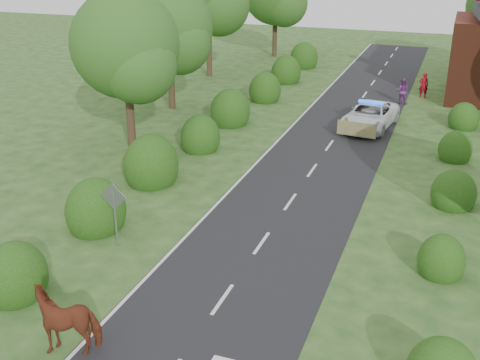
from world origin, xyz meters
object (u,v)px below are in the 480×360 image
at_px(road_sign, 114,205).
at_px(cow, 69,321).
at_px(pedestrian_red, 424,85).
at_px(police_van, 370,116).
at_px(pedestrian_purple, 402,91).

relative_size(road_sign, cow, 1.13).
height_order(cow, pedestrian_red, pedestrian_red).
height_order(police_van, pedestrian_red, pedestrian_red).
bearing_deg(pedestrian_red, cow, 65.21).
bearing_deg(pedestrian_purple, cow, 77.59).
distance_m(road_sign, cow, 5.92).
xyz_separation_m(cow, police_van, (4.70, 23.63, -0.04)).
bearing_deg(police_van, road_sign, -102.86).
bearing_deg(cow, pedestrian_purple, 147.46).
bearing_deg(road_sign, pedestrian_purple, 72.43).
xyz_separation_m(pedestrian_red, pedestrian_purple, (-1.25, -2.19, -0.00)).
xyz_separation_m(cow, pedestrian_purple, (5.89, 29.97, 0.10)).
relative_size(road_sign, police_van, 0.44).
bearing_deg(cow, police_van, 147.34).
height_order(police_van, pedestrian_purple, pedestrian_purple).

